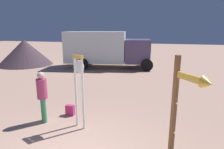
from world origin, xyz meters
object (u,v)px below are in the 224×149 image
at_px(arrow_sign, 185,97).
at_px(box_truck_near, 105,48).
at_px(person_near_clock, 42,95).
at_px(dome_tent, 25,52).
at_px(backpack, 70,110).
at_px(standing_clock, 79,85).

height_order(arrow_sign, box_truck_near, box_truck_near).
xyz_separation_m(person_near_clock, box_truck_near, (-0.78, 9.82, 0.61)).
distance_m(arrow_sign, dome_tent, 15.93).
relative_size(person_near_clock, backpack, 4.52).
xyz_separation_m(arrow_sign, box_truck_near, (-5.11, 10.79, -0.04)).
xyz_separation_m(person_near_clock, dome_tent, (-7.99, 9.11, 0.14)).
height_order(arrow_sign, dome_tent, arrow_sign).
bearing_deg(person_near_clock, backpack, 47.75).
bearing_deg(person_near_clock, dome_tent, 131.23).
relative_size(arrow_sign, box_truck_near, 0.35).
bearing_deg(person_near_clock, arrow_sign, -12.64).
distance_m(arrow_sign, person_near_clock, 4.48).
height_order(person_near_clock, dome_tent, dome_tent).
bearing_deg(dome_tent, standing_clock, -44.35).
height_order(standing_clock, arrow_sign, arrow_sign).
xyz_separation_m(arrow_sign, dome_tent, (-12.32, 10.09, -0.52)).
bearing_deg(dome_tent, arrow_sign, -39.31).
height_order(person_near_clock, backpack, person_near_clock).
relative_size(box_truck_near, dome_tent, 1.57).
height_order(standing_clock, person_near_clock, standing_clock).
bearing_deg(box_truck_near, person_near_clock, -85.44).
bearing_deg(standing_clock, backpack, 135.79).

